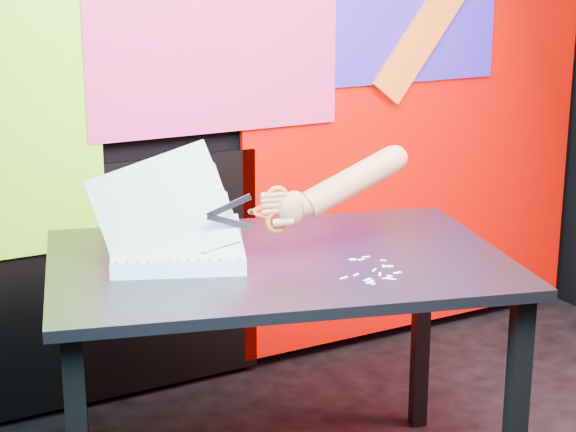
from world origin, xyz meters
TOP-DOWN VIEW (x-y plane):
  - backdrop at (0.06, 1.46)m, footprint 2.88×0.05m
  - work_table at (-0.46, 0.62)m, footprint 1.43×1.15m
  - printout_stack at (-0.72, 0.71)m, footprint 0.42×0.38m
  - scissors at (-0.48, 0.62)m, footprint 0.23×0.04m
  - hand_forearm at (-0.28, 0.58)m, footprint 0.42×0.12m
  - paper_clippings at (-0.30, 0.39)m, footprint 0.19×0.21m

SIDE VIEW (x-z plane):
  - work_table at x=-0.46m, z-range 0.29..1.04m
  - paper_clippings at x=-0.30m, z-range 0.75..0.75m
  - printout_stack at x=-0.72m, z-range 0.61..0.95m
  - scissors at x=-0.48m, z-range 0.82..0.96m
  - hand_forearm at x=-0.28m, z-range 0.84..1.04m
  - backdrop at x=0.06m, z-range -0.08..2.00m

